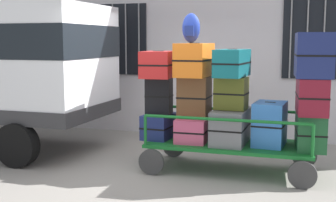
{
  "coord_description": "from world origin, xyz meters",
  "views": [
    {
      "loc": [
        2.2,
        -6.61,
        1.97
      ],
      "look_at": [
        0.04,
        0.1,
        1.04
      ],
      "focal_mm": 48.61,
      "sensor_mm": 36.0,
      "label": 1
    }
  ],
  "objects_px": {
    "suitcase_center_middle": "(231,93)",
    "suitcase_midleft_bottom": "(194,129)",
    "suitcase_left_top": "(158,64)",
    "suitcase_midleft_top": "(194,60)",
    "suitcase_left_bottom": "(159,126)",
    "suitcase_left_middle": "(159,96)",
    "suitcase_midleft_middle": "(195,97)",
    "luggage_cart": "(230,147)",
    "suitcase_center_bottom": "(231,126)",
    "suitcase_midright_bottom": "(270,124)",
    "suitcase_right_middle": "(312,95)",
    "suitcase_center_top": "(232,63)",
    "suitcase_right_bottom": "(310,131)",
    "suitcase_right_top": "(313,55)",
    "backpack": "(191,28)"
  },
  "relations": [
    {
      "from": "suitcase_left_bottom",
      "to": "suitcase_center_bottom",
      "type": "height_order",
      "value": "suitcase_center_bottom"
    },
    {
      "from": "suitcase_center_middle",
      "to": "suitcase_center_top",
      "type": "xyz_separation_m",
      "value": [
        0.0,
        0.03,
        0.45
      ]
    },
    {
      "from": "suitcase_left_top",
      "to": "suitcase_right_bottom",
      "type": "bearing_deg",
      "value": 0.24
    },
    {
      "from": "luggage_cart",
      "to": "suitcase_midleft_top",
      "type": "bearing_deg",
      "value": 179.29
    },
    {
      "from": "suitcase_center_bottom",
      "to": "suitcase_right_middle",
      "type": "bearing_deg",
      "value": -1.51
    },
    {
      "from": "suitcase_center_bottom",
      "to": "suitcase_midright_bottom",
      "type": "bearing_deg",
      "value": 0.99
    },
    {
      "from": "suitcase_right_top",
      "to": "suitcase_center_bottom",
      "type": "bearing_deg",
      "value": -179.87
    },
    {
      "from": "suitcase_left_bottom",
      "to": "suitcase_midleft_top",
      "type": "bearing_deg",
      "value": 0.1
    },
    {
      "from": "suitcase_left_middle",
      "to": "suitcase_right_bottom",
      "type": "distance_m",
      "value": 2.33
    },
    {
      "from": "suitcase_left_top",
      "to": "suitcase_right_top",
      "type": "xyz_separation_m",
      "value": [
        2.3,
        0.03,
        0.17
      ]
    },
    {
      "from": "suitcase_left_top",
      "to": "suitcase_midright_bottom",
      "type": "xyz_separation_m",
      "value": [
        1.72,
        0.04,
        -0.85
      ]
    },
    {
      "from": "suitcase_left_top",
      "to": "backpack",
      "type": "bearing_deg",
      "value": -2.45
    },
    {
      "from": "suitcase_midleft_middle",
      "to": "suitcase_center_middle",
      "type": "relative_size",
      "value": 1.28
    },
    {
      "from": "luggage_cart",
      "to": "suitcase_midleft_middle",
      "type": "xyz_separation_m",
      "value": [
        -0.57,
        0.03,
        0.75
      ]
    },
    {
      "from": "backpack",
      "to": "suitcase_midleft_middle",
      "type": "bearing_deg",
      "value": 52.84
    },
    {
      "from": "suitcase_center_bottom",
      "to": "suitcase_right_bottom",
      "type": "height_order",
      "value": "suitcase_center_bottom"
    },
    {
      "from": "luggage_cart",
      "to": "suitcase_right_top",
      "type": "height_order",
      "value": "suitcase_right_top"
    },
    {
      "from": "luggage_cart",
      "to": "suitcase_left_top",
      "type": "bearing_deg",
      "value": -179.62
    },
    {
      "from": "suitcase_left_middle",
      "to": "suitcase_midleft_middle",
      "type": "xyz_separation_m",
      "value": [
        0.57,
        0.02,
        0.01
      ]
    },
    {
      "from": "luggage_cart",
      "to": "suitcase_left_middle",
      "type": "bearing_deg",
      "value": 179.31
    },
    {
      "from": "suitcase_midleft_top",
      "to": "suitcase_right_top",
      "type": "xyz_separation_m",
      "value": [
        1.72,
        0.02,
        0.09
      ]
    },
    {
      "from": "suitcase_left_top",
      "to": "suitcase_midleft_top",
      "type": "relative_size",
      "value": 0.92
    },
    {
      "from": "luggage_cart",
      "to": "suitcase_midright_bottom",
      "type": "distance_m",
      "value": 0.7
    },
    {
      "from": "suitcase_left_middle",
      "to": "suitcase_midleft_bottom",
      "type": "height_order",
      "value": "suitcase_left_middle"
    },
    {
      "from": "suitcase_midleft_bottom",
      "to": "suitcase_center_middle",
      "type": "height_order",
      "value": "suitcase_center_middle"
    },
    {
      "from": "suitcase_center_top",
      "to": "suitcase_right_top",
      "type": "height_order",
      "value": "suitcase_right_top"
    },
    {
      "from": "suitcase_left_bottom",
      "to": "suitcase_midright_bottom",
      "type": "bearing_deg",
      "value": 0.78
    },
    {
      "from": "suitcase_midleft_middle",
      "to": "suitcase_right_top",
      "type": "bearing_deg",
      "value": -0.32
    },
    {
      "from": "suitcase_midleft_bottom",
      "to": "suitcase_left_top",
      "type": "bearing_deg",
      "value": -176.97
    },
    {
      "from": "suitcase_midleft_top",
      "to": "suitcase_left_middle",
      "type": "bearing_deg",
      "value": 179.33
    },
    {
      "from": "suitcase_left_top",
      "to": "suitcase_center_top",
      "type": "relative_size",
      "value": 0.87
    },
    {
      "from": "suitcase_center_middle",
      "to": "backpack",
      "type": "relative_size",
      "value": 1.12
    },
    {
      "from": "suitcase_midleft_top",
      "to": "suitcase_right_bottom",
      "type": "relative_size",
      "value": 1.0
    },
    {
      "from": "suitcase_midright_bottom",
      "to": "suitcase_right_top",
      "type": "xyz_separation_m",
      "value": [
        0.57,
        -0.01,
        1.02
      ]
    },
    {
      "from": "suitcase_midleft_middle",
      "to": "suitcase_center_bottom",
      "type": "relative_size",
      "value": 0.67
    },
    {
      "from": "suitcase_center_top",
      "to": "suitcase_right_middle",
      "type": "height_order",
      "value": "suitcase_center_top"
    },
    {
      "from": "suitcase_left_middle",
      "to": "suitcase_midright_bottom",
      "type": "relative_size",
      "value": 0.89
    },
    {
      "from": "suitcase_midleft_top",
      "to": "suitcase_center_bottom",
      "type": "height_order",
      "value": "suitcase_midleft_top"
    },
    {
      "from": "suitcase_left_middle",
      "to": "suitcase_midleft_middle",
      "type": "height_order",
      "value": "suitcase_midleft_middle"
    },
    {
      "from": "suitcase_center_middle",
      "to": "suitcase_center_top",
      "type": "bearing_deg",
      "value": 90.0
    },
    {
      "from": "backpack",
      "to": "suitcase_right_bottom",
      "type": "bearing_deg",
      "value": 1.05
    },
    {
      "from": "suitcase_midleft_top",
      "to": "backpack",
      "type": "relative_size",
      "value": 1.84
    },
    {
      "from": "suitcase_center_top",
      "to": "suitcase_midleft_middle",
      "type": "bearing_deg",
      "value": -180.0
    },
    {
      "from": "suitcase_left_top",
      "to": "suitcase_right_top",
      "type": "bearing_deg",
      "value": 0.74
    },
    {
      "from": "suitcase_midleft_top",
      "to": "backpack",
      "type": "bearing_deg",
      "value": -141.56
    },
    {
      "from": "suitcase_center_top",
      "to": "backpack",
      "type": "bearing_deg",
      "value": -174.29
    },
    {
      "from": "suitcase_left_middle",
      "to": "suitcase_center_middle",
      "type": "height_order",
      "value": "suitcase_center_middle"
    },
    {
      "from": "suitcase_left_bottom",
      "to": "suitcase_center_middle",
      "type": "bearing_deg",
      "value": -0.27
    },
    {
      "from": "suitcase_center_middle",
      "to": "suitcase_midleft_bottom",
      "type": "bearing_deg",
      "value": 177.81
    },
    {
      "from": "suitcase_midleft_middle",
      "to": "suitcase_midleft_top",
      "type": "height_order",
      "value": "suitcase_midleft_top"
    }
  ]
}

